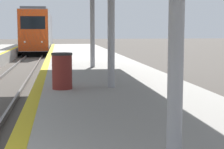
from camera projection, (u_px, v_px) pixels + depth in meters
name	position (u px, v px, depth m)	size (l,w,h in m)	color
train	(39.00, 31.00, 43.97)	(2.72, 21.76, 4.62)	black
trash_bin	(62.00, 71.00, 10.29)	(0.58, 0.58, 1.00)	maroon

